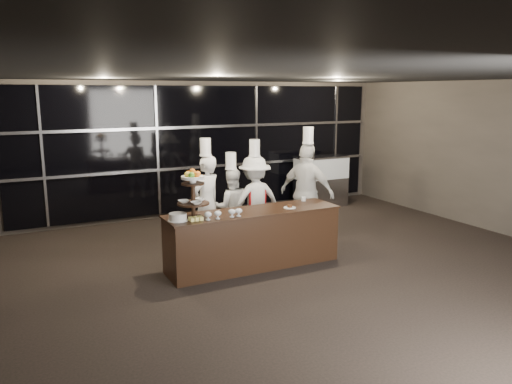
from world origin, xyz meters
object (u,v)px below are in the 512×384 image
display_stand (193,190)px  chef_c (255,199)px  chef_d (307,192)px  chef_a (206,202)px  chef_b (231,206)px  display_case (321,179)px  layer_cake (178,217)px  buffet_counter (253,238)px

display_stand → chef_c: (1.59, 1.13, -0.51)m
chef_d → chef_a: bearing=169.0°
display_stand → chef_d: chef_d is taller
chef_b → chef_c: 0.45m
chef_b → chef_c: size_ratio=0.89×
display_case → chef_b: (-3.22, -1.84, 0.04)m
display_case → display_stand: bearing=-145.0°
chef_a → chef_c: 0.94m
chef_a → chef_d: size_ratio=0.93×
chef_a → chef_c: size_ratio=1.03×
layer_cake → chef_a: size_ratio=0.15×
display_case → chef_d: bearing=-129.4°
buffet_counter → chef_d: size_ratio=1.32×
buffet_counter → layer_cake: size_ratio=9.47×
display_case → chef_a: chef_a is taller
chef_d → buffet_counter: bearing=-152.7°
buffet_counter → display_stand: 1.33m
display_stand → chef_b: 1.81m
chef_a → chef_c: chef_a is taller
layer_cake → chef_b: (1.43, 1.29, -0.25)m
display_stand → display_case: (4.39, 3.08, -0.65)m
display_case → chef_a: bearing=-152.6°
layer_cake → chef_a: bearing=52.5°
chef_a → chef_d: chef_d is taller
chef_a → layer_cake: bearing=-127.5°
buffet_counter → display_stand: (-1.00, -0.00, 0.87)m
buffet_counter → chef_b: bearing=82.1°
display_stand → chef_b: size_ratio=0.44×
display_case → chef_d: size_ratio=0.60×
chef_c → chef_b: bearing=165.5°
buffet_counter → chef_b: 1.27m
chef_b → chef_d: size_ratio=0.80×
chef_a → chef_b: (0.52, 0.10, -0.15)m
display_stand → buffet_counter: bearing=0.0°
display_case → chef_d: 2.99m
layer_cake → chef_d: size_ratio=0.14×
layer_cake → chef_c: 2.20m
display_stand → chef_c: 2.02m
chef_a → chef_b: 0.55m
display_stand → chef_b: chef_b is taller
display_stand → layer_cake: bearing=-169.2°
layer_cake → display_case: display_case is taller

